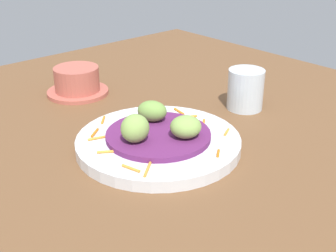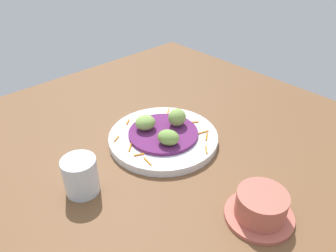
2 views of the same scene
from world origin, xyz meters
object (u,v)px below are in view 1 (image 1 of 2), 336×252
main_plate (158,143)px  guac_scoop_right (186,127)px  terracotta_bowl (77,82)px  guac_scoop_center (135,128)px  guac_scoop_left (154,112)px  water_glass (246,89)px

main_plate → guac_scoop_right: (-2.22, 3.99, 3.56)cm
main_plate → terracotta_bowl: size_ratio=2.08×
guac_scoop_center → guac_scoop_right: guac_scoop_center is taller
main_plate → guac_scoop_right: 5.79cm
guac_scoop_left → water_glass: (-20.98, 2.50, -0.57)cm
terracotta_bowl → water_glass: bearing=125.4°
guac_scoop_center → terracotta_bowl: bearing=-104.6°
guac_scoop_left → guac_scoop_center: 7.92cm
terracotta_bowl → water_glass: water_glass is taller
main_plate → water_glass: size_ratio=3.40×
main_plate → guac_scoop_center: size_ratio=5.77×
main_plate → guac_scoop_left: bearing=-120.9°
guac_scoop_left → terracotta_bowl: guac_scoop_left is taller
guac_scoop_left → guac_scoop_center: (6.91, 3.85, 0.48)cm
guac_scoop_left → water_glass: water_glass is taller
guac_scoop_left → guac_scoop_right: same height
guac_scoop_center → terracotta_bowl: guac_scoop_center is taller
main_plate → guac_scoop_center: guac_scoop_center is taller
terracotta_bowl → guac_scoop_left: bearing=88.2°
main_plate → guac_scoop_center: (4.57, -0.07, 4.01)cm
terracotta_bowl → guac_scoop_center: bearing=75.4°
guac_scoop_left → guac_scoop_right: (0.12, 7.91, 0.03)cm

